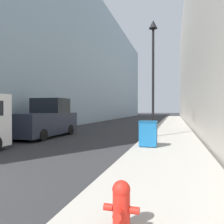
{
  "coord_description": "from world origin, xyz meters",
  "views": [
    {
      "loc": [
        5.18,
        -2.08,
        1.64
      ],
      "look_at": [
        -0.88,
        19.07,
        1.36
      ],
      "focal_mm": 35.0,
      "sensor_mm": 36.0,
      "label": 1
    }
  ],
  "objects_px": {
    "lamppost": "(153,61)",
    "pickup_truck": "(44,120)",
    "fire_hydrant": "(121,204)",
    "trash_bin": "(148,133)"
  },
  "relations": [
    {
      "from": "trash_bin",
      "to": "lamppost",
      "type": "relative_size",
      "value": 0.16
    },
    {
      "from": "lamppost",
      "to": "pickup_truck",
      "type": "xyz_separation_m",
      "value": [
        -6.36,
        -0.79,
        -3.35
      ]
    },
    {
      "from": "lamppost",
      "to": "pickup_truck",
      "type": "distance_m",
      "value": 7.23
    },
    {
      "from": "trash_bin",
      "to": "pickup_truck",
      "type": "relative_size",
      "value": 0.21
    },
    {
      "from": "fire_hydrant",
      "to": "trash_bin",
      "type": "relative_size",
      "value": 0.59
    },
    {
      "from": "trash_bin",
      "to": "lamppost",
      "type": "xyz_separation_m",
      "value": [
        -0.11,
        3.29,
        3.66
      ]
    },
    {
      "from": "lamppost",
      "to": "pickup_truck",
      "type": "relative_size",
      "value": 1.31
    },
    {
      "from": "fire_hydrant",
      "to": "trash_bin",
      "type": "xyz_separation_m",
      "value": [
        -0.37,
        6.23,
        0.22
      ]
    },
    {
      "from": "fire_hydrant",
      "to": "pickup_truck",
      "type": "bearing_deg",
      "value": 128.09
    },
    {
      "from": "lamppost",
      "to": "trash_bin",
      "type": "bearing_deg",
      "value": -88.0
    }
  ]
}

